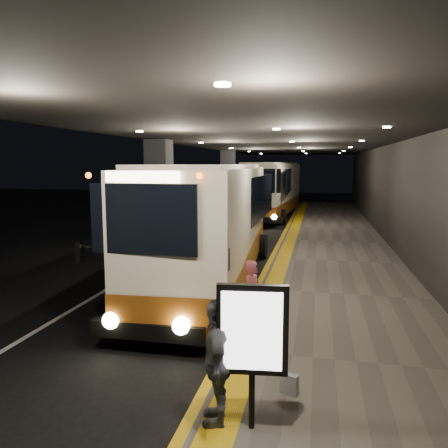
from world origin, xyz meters
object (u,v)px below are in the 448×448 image
(passenger_boarding, at_px, (253,298))
(stanchion_post, at_px, (255,297))
(info_sign, at_px, (252,333))
(coach_second, at_px, (272,192))
(passenger_waiting_grey, at_px, (217,361))
(bag_polka, at_px, (289,384))
(coach_main, at_px, (215,228))

(passenger_boarding, xyz_separation_m, stanchion_post, (-0.05, 0.69, -0.21))
(info_sign, xyz_separation_m, stanchion_post, (-0.51, 3.84, -0.75))
(stanchion_post, bearing_deg, coach_second, 94.95)
(passenger_waiting_grey, bearing_deg, bag_polka, 124.63)
(passenger_waiting_grey, bearing_deg, info_sign, 73.47)
(coach_second, bearing_deg, info_sign, -80.85)
(coach_main, bearing_deg, info_sign, -76.95)
(passenger_boarding, xyz_separation_m, info_sign, (0.46, -3.15, 0.54))
(bag_polka, bearing_deg, passenger_waiting_grey, -134.58)
(coach_second, height_order, bag_polka, coach_second)
(coach_main, bearing_deg, passenger_boarding, -71.01)
(passenger_waiting_grey, xyz_separation_m, info_sign, (0.46, -0.05, 0.45))
(bag_polka, xyz_separation_m, stanchion_post, (-0.94, 2.89, 0.39))
(coach_main, xyz_separation_m, bag_polka, (2.67, -6.44, -1.34))
(info_sign, height_order, stanchion_post, info_sign)
(coach_main, xyz_separation_m, passenger_waiting_grey, (1.79, -7.34, -0.66))
(coach_main, xyz_separation_m, passenger_boarding, (1.79, -4.23, -0.75))
(coach_second, distance_m, passenger_boarding, 20.98)
(bag_polka, bearing_deg, passenger_boarding, 111.95)
(bag_polka, bearing_deg, stanchion_post, 107.98)
(info_sign, bearing_deg, coach_main, 100.50)
(coach_main, relative_size, passenger_waiting_grey, 6.61)
(coach_main, distance_m, passenger_boarding, 4.66)
(coach_second, xyz_separation_m, stanchion_post, (1.75, -20.20, -1.01))
(coach_main, bearing_deg, coach_second, 86.15)
(coach_second, distance_m, passenger_waiting_grey, 24.07)
(coach_main, xyz_separation_m, coach_second, (-0.01, 16.65, 0.05))
(coach_main, height_order, bag_polka, coach_main)
(passenger_boarding, height_order, bag_polka, passenger_boarding)
(stanchion_post, bearing_deg, passenger_boarding, -85.84)
(passenger_boarding, relative_size, bag_polka, 4.84)
(passenger_waiting_grey, relative_size, stanchion_post, 1.55)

